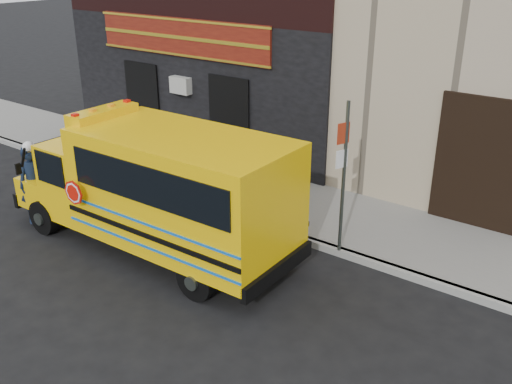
{
  "coord_description": "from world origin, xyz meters",
  "views": [
    {
      "loc": [
        6.97,
        -7.06,
        6.05
      ],
      "look_at": [
        0.37,
        1.85,
        1.3
      ],
      "focal_mm": 40.0,
      "sensor_mm": 36.0,
      "label": 1
    }
  ],
  "objects_px": {
    "school_bus": "(160,187)",
    "cyclist": "(35,186)",
    "bicycle": "(39,201)",
    "sign_pole": "(343,175)"
  },
  "relations": [
    {
      "from": "bicycle",
      "to": "cyclist",
      "type": "height_order",
      "value": "cyclist"
    },
    {
      "from": "cyclist",
      "to": "school_bus",
      "type": "bearing_deg",
      "value": -57.5
    },
    {
      "from": "sign_pole",
      "to": "cyclist",
      "type": "bearing_deg",
      "value": -156.63
    },
    {
      "from": "school_bus",
      "to": "bicycle",
      "type": "xyz_separation_m",
      "value": [
        -3.48,
        -0.68,
        -1.01
      ]
    },
    {
      "from": "bicycle",
      "to": "cyclist",
      "type": "relative_size",
      "value": 0.88
    },
    {
      "from": "school_bus",
      "to": "bicycle",
      "type": "distance_m",
      "value": 3.68
    },
    {
      "from": "school_bus",
      "to": "cyclist",
      "type": "distance_m",
      "value": 3.52
    },
    {
      "from": "school_bus",
      "to": "cyclist",
      "type": "xyz_separation_m",
      "value": [
        -3.38,
        -0.78,
        -0.57
      ]
    },
    {
      "from": "school_bus",
      "to": "bicycle",
      "type": "height_order",
      "value": "school_bus"
    },
    {
      "from": "sign_pole",
      "to": "cyclist",
      "type": "distance_m",
      "value": 7.16
    }
  ]
}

